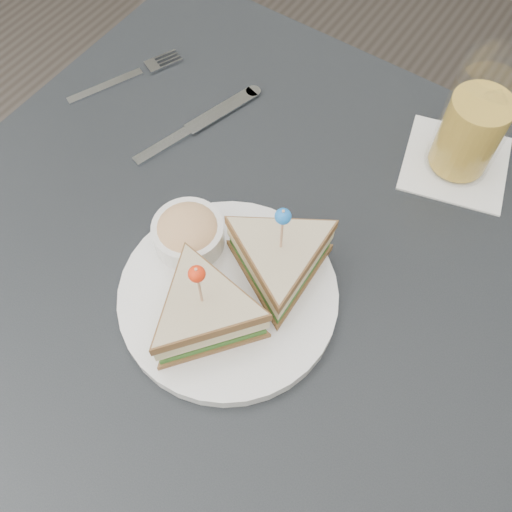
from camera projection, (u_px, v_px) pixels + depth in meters
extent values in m
plane|color=#3F3833|center=(250.00, 428.00, 1.30)|extent=(3.50, 3.50, 0.00)
cube|color=black|center=(244.00, 286.00, 0.65)|extent=(0.80, 0.80, 0.03)
cylinder|color=black|center=(207.00, 159.00, 1.22)|extent=(0.04, 0.04, 0.72)
cylinder|color=white|center=(228.00, 297.00, 0.62)|extent=(0.31, 0.31, 0.01)
cylinder|color=white|center=(228.00, 293.00, 0.61)|extent=(0.31, 0.31, 0.00)
cylinder|color=#E3AB83|center=(200.00, 288.00, 0.52)|extent=(0.00, 0.00, 0.08)
sphere|color=#FF3310|center=(197.00, 274.00, 0.50)|extent=(0.02, 0.02, 0.02)
cylinder|color=#E3AB83|center=(282.00, 232.00, 0.55)|extent=(0.00, 0.00, 0.08)
sphere|color=blue|center=(283.00, 216.00, 0.53)|extent=(0.02, 0.02, 0.02)
cylinder|color=white|center=(189.00, 235.00, 0.63)|extent=(0.10, 0.10, 0.04)
ellipsoid|color=#E0B772|center=(188.00, 229.00, 0.62)|extent=(0.09, 0.09, 0.03)
cube|color=silver|center=(105.00, 86.00, 0.78)|extent=(0.06, 0.11, 0.00)
cube|color=silver|center=(152.00, 66.00, 0.80)|extent=(0.03, 0.02, 0.00)
cube|color=silver|center=(165.00, 145.00, 0.73)|extent=(0.04, 0.09, 0.01)
cube|color=silver|center=(221.00, 110.00, 0.76)|extent=(0.05, 0.11, 0.00)
cylinder|color=silver|center=(253.00, 91.00, 0.78)|extent=(0.02, 0.02, 0.00)
cube|color=white|center=(455.00, 163.00, 0.72)|extent=(0.16, 0.16, 0.00)
cylinder|color=gold|center=(470.00, 133.00, 0.67)|extent=(0.09, 0.09, 0.10)
cylinder|color=white|center=(477.00, 119.00, 0.65)|extent=(0.10, 0.10, 0.16)
cube|color=white|center=(494.00, 102.00, 0.63)|extent=(0.03, 0.03, 0.02)
cube|color=white|center=(470.00, 109.00, 0.63)|extent=(0.02, 0.02, 0.02)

